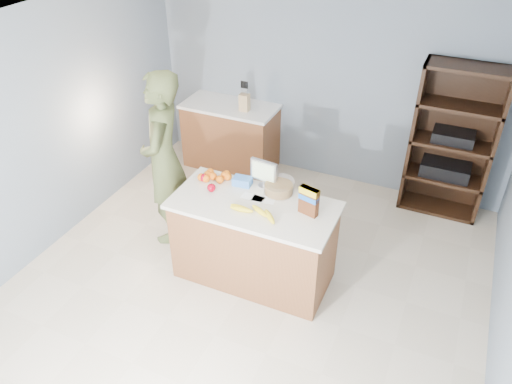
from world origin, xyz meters
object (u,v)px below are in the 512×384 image
at_px(counter_peninsula, 254,244).
at_px(cereal_box, 309,199).
at_px(shelving_unit, 452,144).
at_px(person, 164,160).
at_px(tv, 264,172).

relative_size(counter_peninsula, cereal_box, 5.69).
relative_size(counter_peninsula, shelving_unit, 0.87).
xyz_separation_m(shelving_unit, cereal_box, (-1.04, -1.99, 0.20)).
distance_m(person, tv, 1.12).
distance_m(counter_peninsula, shelving_unit, 2.61).
xyz_separation_m(person, cereal_box, (1.66, -0.20, 0.10)).
bearing_deg(counter_peninsula, tv, 96.41).
distance_m(shelving_unit, tv, 2.36).
relative_size(shelving_unit, person, 0.94).
xyz_separation_m(person, tv, (1.11, 0.05, 0.10)).
xyz_separation_m(counter_peninsula, person, (-1.15, 0.26, 0.54)).
bearing_deg(cereal_box, tv, 154.98).
height_order(counter_peninsula, person, person).
height_order(shelving_unit, tv, shelving_unit).
bearing_deg(counter_peninsula, cereal_box, 6.55).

